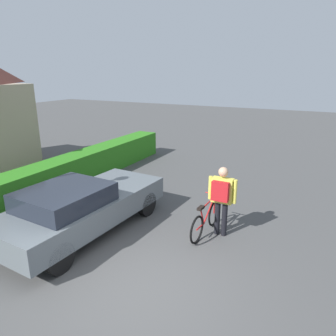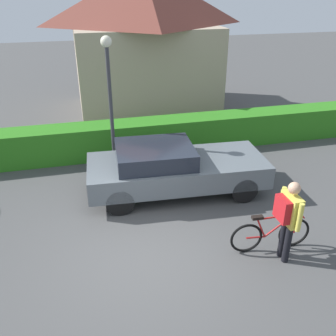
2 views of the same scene
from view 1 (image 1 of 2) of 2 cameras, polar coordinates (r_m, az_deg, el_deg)
ground_plane at (r=6.15m, az=-6.40°, el=-20.71°), size 60.00×60.00×0.00m
parked_car_near at (r=7.81m, az=-15.46°, el=-6.73°), size 4.50×2.01×1.30m
bicycle at (r=7.68m, az=6.87°, el=-9.25°), size 1.67×0.50×0.86m
person_rider at (r=7.40m, az=9.68°, el=-4.82°), size 0.35×0.68×1.69m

